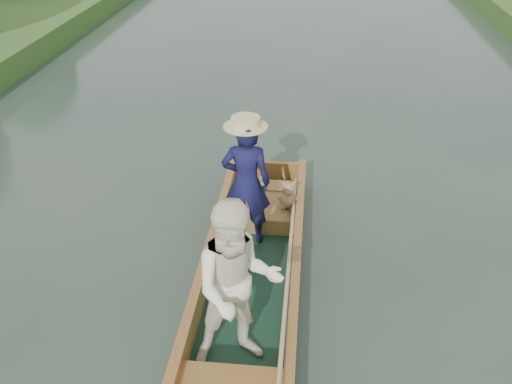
{
  "coord_description": "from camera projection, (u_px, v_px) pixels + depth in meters",
  "views": [
    {
      "loc": [
        0.57,
        -5.1,
        4.26
      ],
      "look_at": [
        0.0,
        0.6,
        0.95
      ],
      "focal_mm": 40.0,
      "sensor_mm": 36.0,
      "label": 1
    }
  ],
  "objects": [
    {
      "name": "punt",
      "position": [
        247.0,
        255.0,
        6.11
      ],
      "size": [
        1.12,
        5.0,
        1.82
      ],
      "color": "#133221",
      "rests_on": "ground"
    },
    {
      "name": "ground",
      "position": [
        251.0,
        289.0,
        6.58
      ],
      "size": [
        120.0,
        120.0,
        0.0
      ],
      "primitive_type": "plane",
      "color": "#283D30",
      "rests_on": "ground"
    }
  ]
}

